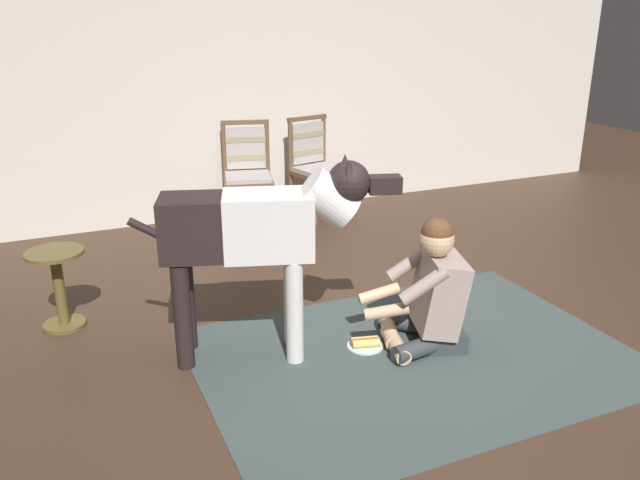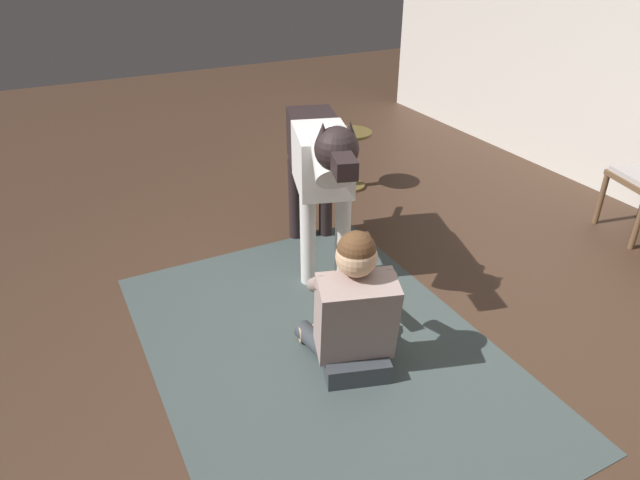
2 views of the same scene
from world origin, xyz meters
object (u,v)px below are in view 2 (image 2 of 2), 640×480
hot_dog_on_plate (338,316)px  round_side_table (351,155)px  large_dog (321,162)px  person_sitting_on_floor (353,313)px

hot_dog_on_plate → round_side_table: round_side_table is taller
large_dog → round_side_table: (-1.08, 0.86, -0.47)m
hot_dog_on_plate → large_dog: bearing=162.4°
person_sitting_on_floor → large_dog: 1.12m
person_sitting_on_floor → large_dog: large_dog is taller
person_sitting_on_floor → round_side_table: (-2.06, 1.17, -0.03)m
hot_dog_on_plate → round_side_table: 2.01m
round_side_table → hot_dog_on_plate: bearing=-31.9°
large_dog → round_side_table: size_ratio=2.83×
person_sitting_on_floor → hot_dog_on_plate: size_ratio=3.63×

